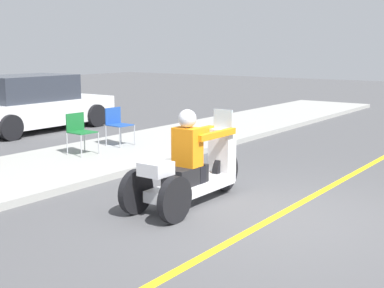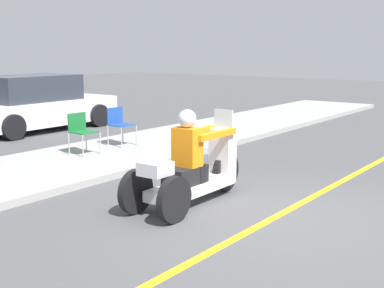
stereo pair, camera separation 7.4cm
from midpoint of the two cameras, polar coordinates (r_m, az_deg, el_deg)
ground_plane at (r=7.30m, az=8.51°, el=-7.76°), size 60.00×60.00×0.00m
lane_stripe at (r=7.20m, az=8.08°, el=-7.98°), size 24.00×0.12×0.01m
sidewalk_strip at (r=10.16m, az=-15.17°, el=-2.50°), size 28.00×2.80×0.12m
motorcycle_trike at (r=7.72m, az=-0.28°, el=-2.83°), size 2.36×0.77×1.39m
folding_chair_curbside at (r=10.98m, az=-12.13°, el=1.57°), size 0.49×0.49×0.82m
folding_chair_set_back at (r=11.84m, az=-8.19°, el=2.32°), size 0.49×0.49×0.82m
parked_car_lot_center at (r=15.20m, az=-16.87°, el=4.06°), size 4.39×2.03×1.51m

